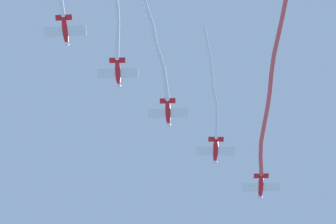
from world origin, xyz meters
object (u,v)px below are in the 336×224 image
Objects in this scene: airplane_lead at (261,187)px; airplane_trail at (65,31)px; airplane_left_wing at (216,151)px; airplane_right_wing at (168,113)px; airplane_slot at (118,73)px.

airplane_trail is at bearing 130.63° from airplane_lead.
airplane_left_wing is 1.01× the size of airplane_trail.
airplane_right_wing is 11.88m from airplane_slot.
airplane_trail is (-34.01, 33.16, 1.00)m from airplane_lead.
airplane_slot is 1.01× the size of airplane_trail.
airplane_trail is (-17.01, 16.58, 0.50)m from airplane_right_wing.
airplane_left_wing is (-8.50, 8.30, 0.25)m from airplane_lead.
airplane_lead is 23.76m from airplane_right_wing.
airplane_trail reaches higher than airplane_lead.
airplane_trail reaches higher than airplane_slot.
airplane_trail is at bearing 130.80° from airplane_slot.
airplane_trail is (-25.51, 24.87, 0.75)m from airplane_left_wing.
airplane_left_wing is 23.76m from airplane_slot.
airplane_trail is at bearing 129.11° from airplane_left_wing.
airplane_lead is 47.51m from airplane_trail.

